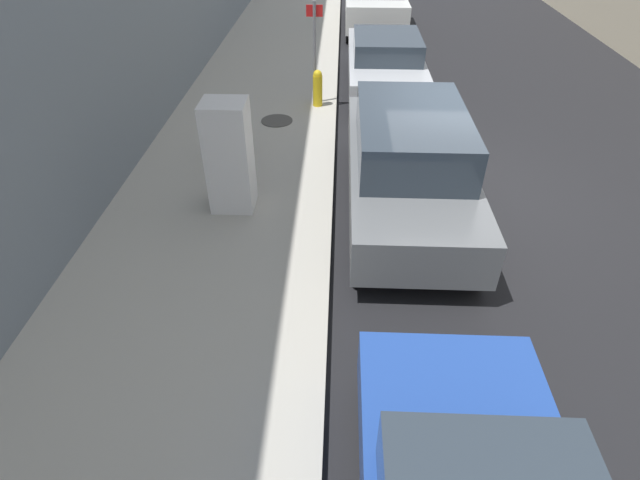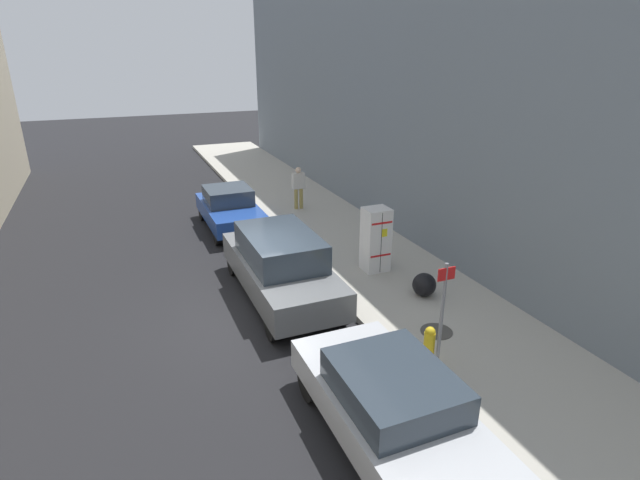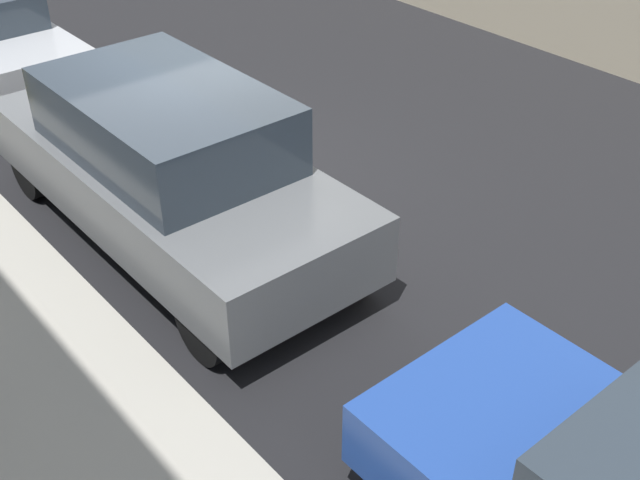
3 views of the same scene
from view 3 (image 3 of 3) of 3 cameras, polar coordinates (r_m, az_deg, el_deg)
name	(u,v)px [view 3 (image 3 of 3)]	position (r m, az deg, el deg)	size (l,w,h in m)	color
ground_plane	(220,182)	(9.79, -7.10, 4.09)	(80.00, 80.00, 0.00)	black
parked_suv_gray	(169,164)	(8.42, -10.71, 5.34)	(1.88, 4.83, 1.74)	slate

